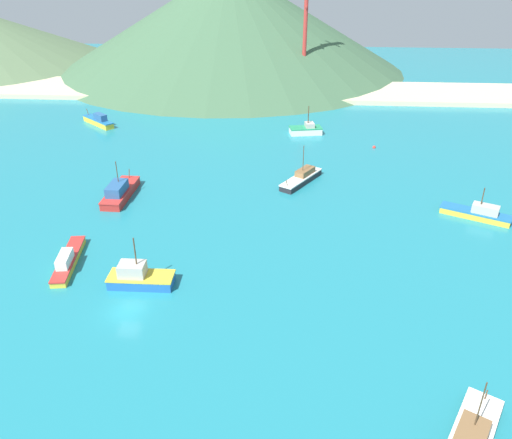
{
  "coord_description": "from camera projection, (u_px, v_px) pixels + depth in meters",
  "views": [
    {
      "loc": [
        17.19,
        -43.39,
        35.34
      ],
      "look_at": [
        12.95,
        18.16,
        2.25
      ],
      "focal_mm": 35.87,
      "sensor_mm": 36.0,
      "label": 1
    }
  ],
  "objects": [
    {
      "name": "ground",
      "position": [
        181.0,
        196.0,
        82.38
      ],
      "size": [
        260.0,
        280.0,
        0.5
      ],
      "color": "teal"
    },
    {
      "name": "fishing_boat_0",
      "position": [
        68.0,
        260.0,
        63.75
      ],
      "size": [
        3.4,
        11.0,
        2.15
      ],
      "color": "gold",
      "rests_on": "ground"
    },
    {
      "name": "fishing_boat_1",
      "position": [
        99.0,
        121.0,
        113.77
      ],
      "size": [
        8.94,
        8.25,
        2.73
      ],
      "color": "gold",
      "rests_on": "ground"
    },
    {
      "name": "fishing_boat_3",
      "position": [
        306.0,
        130.0,
        108.5
      ],
      "size": [
        7.22,
        4.41,
        5.97
      ],
      "color": "silver",
      "rests_on": "ground"
    },
    {
      "name": "fishing_boat_4",
      "position": [
        139.0,
        277.0,
        59.9
      ],
      "size": [
        7.67,
        3.03,
        6.37
      ],
      "color": "#1E5BA8",
      "rests_on": "ground"
    },
    {
      "name": "fishing_boat_5",
      "position": [
        478.0,
        213.0,
        74.84
      ],
      "size": [
        9.93,
        6.53,
        4.89
      ],
      "color": "gold",
      "rests_on": "ground"
    },
    {
      "name": "fishing_boat_8",
      "position": [
        120.0,
        192.0,
        80.77
      ],
      "size": [
        3.42,
        10.85,
        6.18
      ],
      "color": "red",
      "rests_on": "ground"
    },
    {
      "name": "fishing_boat_11",
      "position": [
        302.0,
        178.0,
        86.22
      ],
      "size": [
        7.35,
        10.0,
        6.49
      ],
      "color": "#232328",
      "rests_on": "ground"
    },
    {
      "name": "fishing_boat_13",
      "position": [
        471.0,
        438.0,
        40.58
      ],
      "size": [
        7.56,
        10.11,
        6.92
      ],
      "color": "brown",
      "rests_on": "ground"
    },
    {
      "name": "buoy_2",
      "position": [
        374.0,
        147.0,
        101.2
      ],
      "size": [
        0.68,
        0.68,
        0.68
      ],
      "color": "red",
      "rests_on": "ground"
    },
    {
      "name": "beach_strip",
      "position": [
        228.0,
        90.0,
        139.33
      ],
      "size": [
        247.0,
        21.05,
        1.2
      ],
      "primitive_type": "cube",
      "color": "beige",
      "rests_on": "ground"
    },
    {
      "name": "hill_central",
      "position": [
        230.0,
        19.0,
        159.38
      ],
      "size": [
        109.38,
        109.38,
        30.58
      ],
      "color": "#3D6042",
      "rests_on": "ground"
    },
    {
      "name": "radio_tower",
      "position": [
        305.0,
        23.0,
        131.42
      ],
      "size": [
        3.51,
        2.81,
        35.12
      ],
      "color": "#B7332D",
      "rests_on": "ground"
    }
  ]
}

